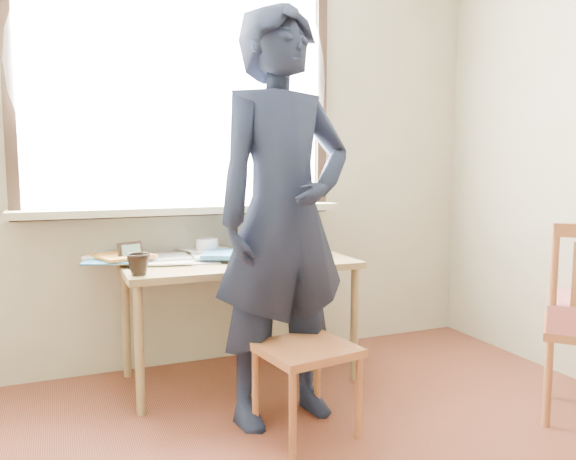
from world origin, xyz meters
name	(u,v)px	position (x,y,z in m)	size (l,w,h in m)	color
room_shell	(367,8)	(-0.02, 0.20, 1.64)	(3.52, 4.02, 2.61)	#B4AF91
desk	(239,273)	(0.03, 1.63, 0.60)	(1.24, 0.62, 0.66)	olive
laptop	(285,248)	(0.29, 1.60, 0.72)	(0.35, 0.28, 0.24)	black
mug_white	(207,247)	(-0.09, 1.85, 0.72)	(0.13, 0.13, 0.10)	white
mug_dark	(139,264)	(-0.53, 1.42, 0.72)	(0.11, 0.11, 0.10)	black
mouse	(324,255)	(0.50, 1.53, 0.68)	(0.10, 0.07, 0.04)	black
desk_clutter	(170,256)	(-0.32, 1.76, 0.69)	(0.82, 0.48, 0.06)	#BA2241
book_a	(154,259)	(-0.40, 1.80, 0.68)	(0.19, 0.25, 0.02)	white
book_b	(287,249)	(0.42, 1.88, 0.67)	(0.17, 0.24, 0.02)	white
picture_frame	(131,254)	(-0.53, 1.73, 0.72)	(0.13, 0.07, 0.11)	black
work_chair	(306,359)	(0.11, 0.90, 0.34)	(0.44, 0.43, 0.40)	#A05E34
person	(284,217)	(0.08, 1.10, 0.95)	(0.69, 0.45, 1.89)	black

